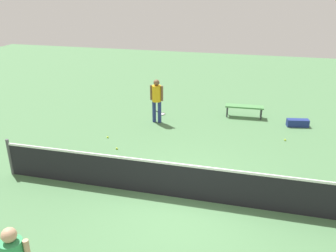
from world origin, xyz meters
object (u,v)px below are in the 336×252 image
Objects in this scene: player_near_side at (157,97)px; tennis_racket_near_player at (161,114)px; tennis_ball_near_player at (108,168)px; tennis_ball_stray_left at (285,140)px; tennis_ball_by_net at (117,149)px; equipment_bag at (299,123)px; tennis_ball_midcourt at (108,137)px; tennis_ball_baseline at (126,168)px; courtside_bench at (244,107)px.

player_near_side is 3.09× the size of tennis_racket_near_player.
player_near_side reaches higher than tennis_ball_near_player.
tennis_racket_near_player is 8.34× the size of tennis_ball_stray_left.
tennis_ball_by_net is 6.91m from equipment_bag.
tennis_racket_near_player is 5.40m from equipment_bag.
tennis_ball_near_player is at bearing 113.39° from tennis_ball_midcourt.
equipment_bag is (-5.40, 0.02, 0.13)m from tennis_racket_near_player.
tennis_ball_baseline is 6.10m from courtside_bench.
tennis_ball_by_net is at bearing 31.04° from equipment_bag.
courtside_bench is at bearing -120.68° from tennis_ball_baseline.
equipment_bag reaches higher than tennis_ball_near_player.
tennis_ball_baseline is (-0.23, 4.75, 0.02)m from tennis_racket_near_player.
tennis_ball_midcourt is at bearing 67.26° from tennis_racket_near_player.
player_near_side is 2.91m from tennis_ball_by_net.
courtside_bench reaches higher than tennis_ball_by_net.
tennis_ball_stray_left is (-4.61, -3.24, 0.00)m from tennis_ball_baseline.
equipment_bag is (-2.06, 0.51, -0.28)m from courtside_bench.
tennis_ball_near_player reaches higher than tennis_racket_near_player.
tennis_ball_by_net and tennis_ball_stray_left have the same top height.
player_near_side is at bearing -7.26° from tennis_ball_stray_left.
courtside_bench is at bearing -171.72° from tennis_racket_near_player.
courtside_bench reaches higher than tennis_ball_stray_left.
tennis_ball_midcourt is 0.04× the size of courtside_bench.
courtside_bench is (-3.34, -0.49, 0.40)m from tennis_racket_near_player.
courtside_bench is at bearing -143.89° from tennis_ball_midcourt.
tennis_ball_midcourt is at bearing 12.11° from tennis_ball_stray_left.
equipment_bag is at bearing 179.76° from tennis_racket_near_player.
tennis_ball_midcourt is at bearing -66.61° from tennis_ball_near_player.
tennis_ball_by_net is at bearing 46.53° from courtside_bench.
tennis_ball_by_net and tennis_ball_baseline have the same top height.
player_near_side reaches higher than equipment_bag.
tennis_ball_by_net is at bearing 77.41° from player_near_side.
tennis_ball_by_net is 5.75m from tennis_ball_stray_left.
player_near_side is at bearing 94.91° from tennis_racket_near_player.
equipment_bag reaches higher than tennis_racket_near_player.
tennis_ball_baseline is at bearing -166.55° from tennis_ball_near_player.
equipment_bag reaches higher than tennis_ball_by_net.
tennis_ball_baseline is (-0.15, 3.84, -0.98)m from player_near_side.
tennis_ball_stray_left is at bearing 172.74° from player_near_side.
tennis_ball_by_net is 1.02m from tennis_ball_midcourt.
tennis_ball_near_player is at bearing 55.95° from courtside_bench.
courtside_bench reaches higher than tennis_ball_midcourt.
tennis_ball_midcourt is 2.40m from tennis_ball_baseline.
player_near_side is 25.76× the size of tennis_ball_baseline.
tennis_ball_stray_left is at bearing -167.89° from tennis_ball_midcourt.
tennis_ball_midcourt is at bearing 22.96° from equipment_bag.
tennis_ball_near_player is at bearing 13.45° from tennis_ball_baseline.
tennis_ball_stray_left is at bearing 69.63° from equipment_bag.
tennis_ball_by_net is at bearing 21.09° from tennis_ball_stray_left.
tennis_ball_midcourt and tennis_ball_stray_left have the same top height.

